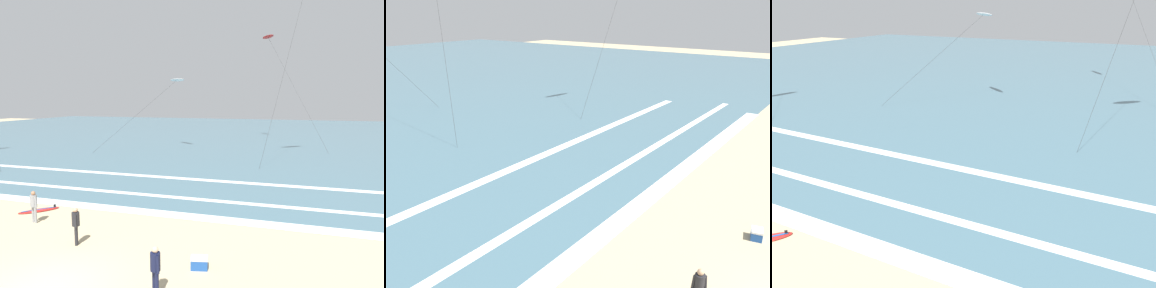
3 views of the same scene
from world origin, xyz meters
The scene contains 5 objects.
wave_foam_shoreline centered at (0.80, 8.19, 0.01)m, with size 49.73×1.03×0.01m, color white.
wave_foam_mid_break centered at (0.71, 11.38, 0.01)m, with size 54.95×0.55×0.01m, color white.
wave_foam_outer_break centered at (-0.57, 16.48, 0.01)m, with size 53.08×0.71×0.01m, color white.
surfer_left_far centered at (-1.23, 3.37, 0.96)m, with size 0.35×0.48×1.60m.
cooler_box centered at (4.29, 2.88, 0.22)m, with size 0.70×0.58×0.44m.
Camera 2 is at (-11.50, 0.43, 9.10)m, focal length 36.79 mm.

